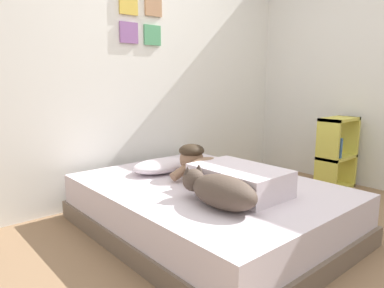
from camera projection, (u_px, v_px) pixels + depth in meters
ground_plane at (287, 254)px, 2.32m from camera, size 11.66×11.66×0.00m
back_wall at (139, 67)px, 3.40m from camera, size 3.83×0.12×2.50m
side_wall_right at (375, 68)px, 3.62m from camera, size 0.10×6.39×2.50m
bed at (207, 207)px, 2.66m from camera, size 1.48×1.96×0.37m
pillow at (161, 166)px, 2.96m from camera, size 0.52×0.32×0.11m
person_lying at (225, 174)px, 2.51m from camera, size 0.43×0.92×0.27m
dog at (220, 190)px, 2.14m from camera, size 0.26×0.57×0.21m
coffee_cup at (183, 165)px, 3.06m from camera, size 0.12×0.09×0.07m
cell_phone at (221, 186)px, 2.56m from camera, size 0.07×0.14×0.01m
bookshelf at (336, 153)px, 3.66m from camera, size 0.45×0.24×0.75m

